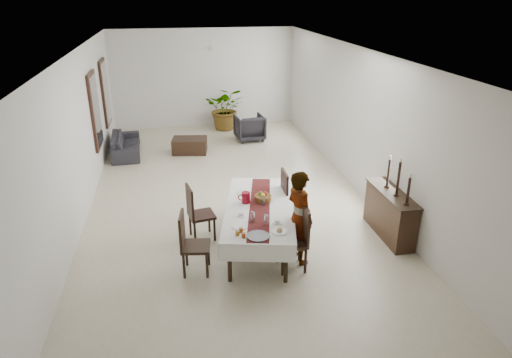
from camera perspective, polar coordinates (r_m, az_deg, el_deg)
name	(u,v)px	position (r m, az deg, el deg)	size (l,w,h in m)	color
floor	(229,198)	(10.29, -3.45, -2.39)	(6.00, 12.00, 0.00)	beige
ceiling	(225,52)	(9.39, -3.92, 15.58)	(6.00, 12.00, 0.02)	white
wall_back	(204,78)	(15.54, -6.52, 12.38)	(6.00, 0.02, 3.20)	silver
wall_front	(309,313)	(4.41, 6.59, -16.31)	(6.00, 0.02, 3.20)	silver
wall_left	(78,138)	(9.84, -21.34, 4.85)	(0.02, 12.00, 3.20)	silver
wall_right	(360,122)	(10.49, 12.93, 6.90)	(0.02, 12.00, 3.20)	silver
dining_table_top	(260,208)	(8.15, 0.47, -3.69)	(1.02, 2.44, 0.05)	black
table_leg_fl	(230,262)	(7.36, -3.31, -10.32)	(0.07, 0.07, 0.71)	black
table_leg_fr	(286,263)	(7.34, 3.78, -10.44)	(0.07, 0.07, 0.71)	black
table_leg_bl	(239,200)	(9.37, -2.10, -2.58)	(0.07, 0.07, 0.71)	black
table_leg_br	(283,200)	(9.36, 3.38, -2.65)	(0.07, 0.07, 0.71)	black
tablecloth_top	(260,207)	(8.13, 0.47, -3.50)	(1.20, 2.62, 0.01)	silver
tablecloth_drape_left	(227,214)	(8.23, -3.68, -4.35)	(0.01, 2.62, 0.30)	white
tablecloth_drape_right	(293,215)	(8.21, 4.63, -4.47)	(0.01, 2.62, 0.30)	white
tablecloth_drape_near	(258,253)	(7.07, 0.19, -9.26)	(1.20, 0.01, 0.30)	white
tablecloth_drape_far	(261,185)	(9.38, 0.67, -0.78)	(1.20, 0.01, 0.30)	silver
table_runner	(260,206)	(8.13, 0.47, -3.45)	(0.36, 2.54, 0.00)	maroon
red_pitcher	(246,198)	(8.23, -1.27, -2.33)	(0.15, 0.15, 0.20)	maroon
pitcher_handle	(241,197)	(8.24, -1.87, -2.32)	(0.12, 0.12, 0.02)	maroon
wine_glass_near	(266,220)	(7.50, 1.28, -5.11)	(0.07, 0.07, 0.17)	silver
wine_glass_mid	(253,217)	(7.60, -0.40, -4.73)	(0.07, 0.07, 0.17)	silver
wine_glass_far	(263,201)	(8.14, 0.84, -2.76)	(0.07, 0.07, 0.17)	silver
teacup_right	(277,221)	(7.57, 2.67, -5.32)	(0.09, 0.09, 0.06)	white
saucer_right	(277,223)	(7.59, 2.66, -5.48)	(0.15, 0.15, 0.01)	silver
teacup_left	(241,214)	(7.81, -1.84, -4.38)	(0.09, 0.09, 0.06)	white
saucer_left	(241,215)	(7.82, -1.84, -4.54)	(0.15, 0.15, 0.01)	white
plate_near_right	(279,232)	(7.32, 2.93, -6.60)	(0.24, 0.24, 0.02)	white
bread_near_right	(279,230)	(7.31, 2.93, -6.41)	(0.09, 0.09, 0.09)	tan
plate_near_left	(240,227)	(7.47, -2.03, -5.96)	(0.24, 0.24, 0.02)	white
plate_far_left	(243,193)	(8.65, -1.59, -1.75)	(0.24, 0.24, 0.02)	silver
serving_tray	(258,236)	(7.19, 0.25, -7.15)	(0.37, 0.37, 0.02)	#38393D
jam_jar_a	(244,235)	(7.15, -1.56, -7.05)	(0.06, 0.06, 0.08)	#933B15
jam_jar_b	(237,233)	(7.21, -2.34, -6.79)	(0.06, 0.06, 0.08)	brown
jam_jar_c	(241,230)	(7.30, -1.88, -6.40)	(0.06, 0.06, 0.08)	#934C15
fruit_basket	(263,198)	(8.34, 0.86, -2.38)	(0.30, 0.30, 0.10)	brown
fruit_red	(265,194)	(8.32, 1.08, -1.85)	(0.09, 0.09, 0.09)	#9C0F11
fruit_green	(261,193)	(8.33, 0.59, -1.81)	(0.08, 0.08, 0.08)	#587121
fruit_yellow	(263,195)	(8.26, 0.86, -2.05)	(0.09, 0.09, 0.09)	yellow
chair_right_near_seat	(292,242)	(7.62, 4.49, -7.88)	(0.47, 0.47, 0.05)	black
chair_right_near_leg_fl	(305,261)	(7.64, 6.20, -10.14)	(0.05, 0.05, 0.47)	black
chair_right_near_leg_fr	(299,249)	(7.96, 5.46, -8.66)	(0.05, 0.05, 0.47)	black
chair_right_near_leg_bl	(283,263)	(7.56, 3.35, -10.45)	(0.05, 0.05, 0.47)	black
chair_right_near_leg_br	(278,251)	(7.87, 2.72, -8.94)	(0.05, 0.05, 0.47)	black
chair_right_near_back	(305,224)	(7.51, 6.15, -5.62)	(0.47, 0.04, 0.60)	black
chair_right_far_seat	(273,204)	(8.83, 2.11, -3.12)	(0.49, 0.49, 0.06)	black
chair_right_far_leg_fl	(285,220)	(8.82, 3.63, -5.17)	(0.05, 0.05, 0.49)	black
chair_right_far_leg_fr	(280,211)	(9.16, 3.07, -4.01)	(0.05, 0.05, 0.49)	black
chair_right_far_leg_bl	(264,222)	(8.74, 1.05, -5.39)	(0.05, 0.05, 0.49)	black
chair_right_far_leg_br	(261,212)	(9.09, 0.58, -4.21)	(0.05, 0.05, 0.49)	black
chair_right_far_back	(284,187)	(8.73, 3.58, -1.03)	(0.49, 0.04, 0.63)	black
chair_left_near_seat	(196,247)	(7.58, -7.54, -8.37)	(0.45, 0.45, 0.05)	black
chair_left_near_leg_fl	(186,254)	(7.88, -8.69, -9.23)	(0.05, 0.05, 0.45)	black
chair_left_near_leg_fr	(184,266)	(7.57, -8.99, -10.72)	(0.05, 0.05, 0.45)	black
chair_left_near_leg_bl	(208,253)	(7.85, -5.96, -9.24)	(0.05, 0.05, 0.45)	black
chair_left_near_leg_br	(207,266)	(7.54, -6.14, -10.74)	(0.05, 0.05, 0.45)	black
chair_left_near_back	(182,230)	(7.45, -9.25, -6.33)	(0.45, 0.04, 0.58)	black
chair_left_far_seat	(202,215)	(8.54, -6.81, -4.51)	(0.45, 0.45, 0.05)	black
chair_left_far_leg_fl	(190,224)	(8.78, -8.22, -5.63)	(0.05, 0.05, 0.45)	black
chair_left_far_leg_fr	(195,233)	(8.46, -7.64, -6.76)	(0.05, 0.05, 0.45)	black
chair_left_far_leg_bl	(209,221)	(8.86, -5.87, -5.25)	(0.05, 0.05, 0.45)	black
chair_left_far_leg_br	(215,230)	(8.54, -5.20, -6.35)	(0.05, 0.05, 0.45)	black
chair_left_far_back	(190,202)	(8.36, -8.28, -2.84)	(0.45, 0.04, 0.58)	black
woman	(299,217)	(7.68, 5.45, -4.78)	(0.60, 0.40, 1.65)	#93969B
sideboard_body	(390,215)	(8.96, 16.37, -4.29)	(0.38, 1.44, 0.86)	black
sideboard_top	(392,193)	(8.77, 16.69, -1.69)	(0.42, 1.50, 0.03)	black
candlestick_near_base	(406,204)	(8.34, 18.30, -2.97)	(0.10, 0.10, 0.03)	black
candlestick_near_shaft	(408,191)	(8.24, 18.51, -1.38)	(0.05, 0.05, 0.48)	black
candlestick_near_candle	(410,176)	(8.14, 18.75, 0.41)	(0.03, 0.03, 0.08)	beige
candlestick_mid_base	(396,195)	(8.65, 17.13, -1.90)	(0.10, 0.10, 0.03)	black
candlestick_mid_shaft	(398,178)	(8.52, 17.38, 0.09)	(0.05, 0.05, 0.62)	black
candlestick_mid_candle	(401,160)	(8.40, 17.65, 2.30)	(0.03, 0.03, 0.08)	white
candlestick_far_base	(387,186)	(8.96, 16.04, -0.90)	(0.10, 0.10, 0.03)	black
candlestick_far_shaft	(389,173)	(8.85, 16.23, 0.75)	(0.05, 0.05, 0.53)	black
candlestick_far_candle	(390,158)	(8.75, 16.45, 2.58)	(0.03, 0.03, 0.08)	#EEE8CF
sofa	(126,144)	(13.45, -15.95, 4.19)	(1.90, 0.74, 0.56)	#29272C
armchair	(250,128)	(14.15, -0.81, 6.45)	(0.83, 0.86, 0.78)	#252226
coffee_table	(190,146)	(13.18, -8.29, 4.16)	(0.96, 0.64, 0.42)	black
potted_plant	(226,108)	(15.22, -3.78, 8.82)	(1.28, 1.11, 1.42)	#305C24
mirror_frame_near	(95,111)	(11.92, -19.46, 8.06)	(0.06, 1.05, 1.85)	black
mirror_glass_near	(97,111)	(11.92, -19.29, 8.08)	(0.01, 0.90, 1.70)	silver
mirror_frame_far	(105,93)	(13.95, -18.34, 10.21)	(0.06, 1.05, 1.85)	black
mirror_glass_far	(106,93)	(13.95, -18.19, 10.22)	(0.01, 0.90, 1.70)	white
fan_rod	(211,41)	(12.36, -5.68, 16.79)	(0.04, 0.04, 0.20)	silver
fan_hub	(211,49)	(12.39, -5.64, 15.87)	(0.16, 0.16, 0.08)	beige
fan_blade_n	(210,47)	(12.73, -5.80, 16.05)	(0.10, 0.55, 0.01)	silver
fan_blade_s	(212,51)	(12.04, -5.48, 15.68)	(0.10, 0.55, 0.01)	silver
fan_blade_e	(224,49)	(12.42, -3.97, 15.94)	(0.55, 0.10, 0.01)	white
fan_blade_w	(198,49)	(12.36, -7.32, 15.78)	(0.55, 0.10, 0.01)	silver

